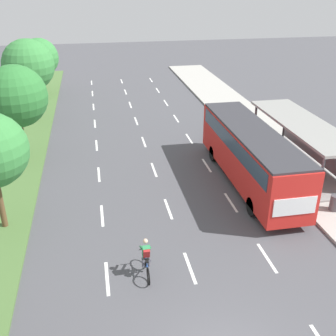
{
  "coord_description": "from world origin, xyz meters",
  "views": [
    {
      "loc": [
        -3.45,
        -7.79,
        11.21
      ],
      "look_at": [
        0.46,
        12.58,
        1.2
      ],
      "focal_mm": 42.65,
      "sensor_mm": 36.0,
      "label": 1
    }
  ],
  "objects_px": {
    "median_tree_third": "(16,97)",
    "cyclist": "(146,259)",
    "bus": "(250,151)",
    "median_tree_fifth": "(39,58)",
    "median_tree_fourth": "(28,65)",
    "bus_shelter": "(305,139)",
    "trash_bin": "(335,203)"
  },
  "relations": [
    {
      "from": "median_tree_third",
      "to": "trash_bin",
      "type": "relative_size",
      "value": 7.35
    },
    {
      "from": "cyclist",
      "to": "median_tree_fifth",
      "type": "bearing_deg",
      "value": 102.58
    },
    {
      "from": "median_tree_third",
      "to": "median_tree_fifth",
      "type": "distance_m",
      "value": 16.36
    },
    {
      "from": "cyclist",
      "to": "median_tree_fourth",
      "type": "bearing_deg",
      "value": 107.18
    },
    {
      "from": "cyclist",
      "to": "median_tree_fifth",
      "type": "relative_size",
      "value": 0.32
    },
    {
      "from": "trash_bin",
      "to": "cyclist",
      "type": "bearing_deg",
      "value": -164.08
    },
    {
      "from": "median_tree_fourth",
      "to": "trash_bin",
      "type": "bearing_deg",
      "value": -47.11
    },
    {
      "from": "median_tree_fourth",
      "to": "bus_shelter",
      "type": "bearing_deg",
      "value": -34.92
    },
    {
      "from": "median_tree_third",
      "to": "median_tree_fourth",
      "type": "xyz_separation_m",
      "value": [
        -0.16,
        8.18,
        0.35
      ]
    },
    {
      "from": "bus_shelter",
      "to": "bus",
      "type": "relative_size",
      "value": 0.89
    },
    {
      "from": "bus",
      "to": "median_tree_fifth",
      "type": "bearing_deg",
      "value": 121.54
    },
    {
      "from": "median_tree_fourth",
      "to": "median_tree_fifth",
      "type": "relative_size",
      "value": 1.18
    },
    {
      "from": "bus_shelter",
      "to": "median_tree_third",
      "type": "xyz_separation_m",
      "value": [
        -17.75,
        4.32,
        2.51
      ]
    },
    {
      "from": "median_tree_third",
      "to": "median_tree_fifth",
      "type": "xyz_separation_m",
      "value": [
        -0.17,
        16.35,
        -0.49
      ]
    },
    {
      "from": "median_tree_third",
      "to": "median_tree_fourth",
      "type": "relative_size",
      "value": 0.93
    },
    {
      "from": "bus_shelter",
      "to": "bus",
      "type": "bearing_deg",
      "value": -160.08
    },
    {
      "from": "cyclist",
      "to": "median_tree_fourth",
      "type": "relative_size",
      "value": 0.27
    },
    {
      "from": "median_tree_fourth",
      "to": "bus",
      "type": "bearing_deg",
      "value": -45.87
    },
    {
      "from": "cyclist",
      "to": "bus_shelter",
      "type": "bearing_deg",
      "value": 36.91
    },
    {
      "from": "median_tree_fourth",
      "to": "median_tree_fifth",
      "type": "distance_m",
      "value": 8.22
    },
    {
      "from": "median_tree_fourth",
      "to": "median_tree_third",
      "type": "bearing_deg",
      "value": -88.9
    },
    {
      "from": "median_tree_third",
      "to": "median_tree_fourth",
      "type": "height_order",
      "value": "median_tree_fourth"
    },
    {
      "from": "bus_shelter",
      "to": "median_tree_third",
      "type": "distance_m",
      "value": 18.44
    },
    {
      "from": "cyclist",
      "to": "median_tree_fourth",
      "type": "height_order",
      "value": "median_tree_fourth"
    },
    {
      "from": "bus_shelter",
      "to": "trash_bin",
      "type": "xyz_separation_m",
      "value": [
        -1.08,
        -5.61,
        -1.29
      ]
    },
    {
      "from": "median_tree_third",
      "to": "cyclist",
      "type": "bearing_deg",
      "value": -63.75
    },
    {
      "from": "bus",
      "to": "median_tree_fifth",
      "type": "relative_size",
      "value": 2.0
    },
    {
      "from": "bus",
      "to": "median_tree_fifth",
      "type": "height_order",
      "value": "median_tree_fifth"
    },
    {
      "from": "bus_shelter",
      "to": "cyclist",
      "type": "distance_m",
      "value": 14.29
    },
    {
      "from": "trash_bin",
      "to": "median_tree_fifth",
      "type": "bearing_deg",
      "value": 122.64
    },
    {
      "from": "median_tree_third",
      "to": "trash_bin",
      "type": "xyz_separation_m",
      "value": [
        16.67,
        -9.94,
        -3.81
      ]
    },
    {
      "from": "median_tree_third",
      "to": "median_tree_fourth",
      "type": "bearing_deg",
      "value": 91.1
    }
  ]
}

